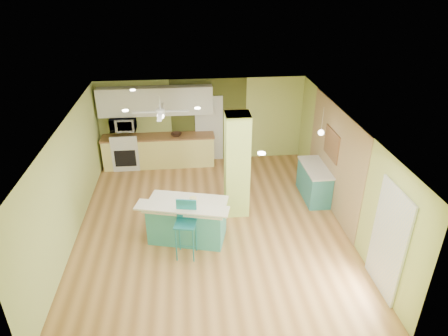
{
  "coord_description": "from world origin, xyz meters",
  "views": [
    {
      "loc": [
        -0.46,
        -7.61,
        5.41
      ],
      "look_at": [
        0.34,
        0.4,
        1.25
      ],
      "focal_mm": 32.0,
      "sensor_mm": 36.0,
      "label": 1
    }
  ],
  "objects": [
    {
      "name": "wall_back",
      "position": [
        0.0,
        3.5,
        1.25
      ],
      "size": [
        6.0,
        0.01,
        2.5
      ],
      "primitive_type": "cube",
      "color": "#B6C469",
      "rests_on": "floor"
    },
    {
      "name": "interior_door",
      "position": [
        0.2,
        3.46,
        1.0
      ],
      "size": [
        0.82,
        0.05,
        2.0
      ],
      "primitive_type": "cube",
      "color": "silver",
      "rests_on": "floor"
    },
    {
      "name": "kitchen_run",
      "position": [
        -1.3,
        3.2,
        0.47
      ],
      "size": [
        3.25,
        0.63,
        0.94
      ],
      "color": "#EFE27D",
      "rests_on": "floor"
    },
    {
      "name": "peninsula",
      "position": [
        -0.55,
        -0.45,
        0.47
      ],
      "size": [
        1.99,
        1.43,
        1.02
      ],
      "rotation": [
        0.0,
        0.0,
        -0.26
      ],
      "color": "teal",
      "rests_on": "floor"
    },
    {
      "name": "canister",
      "position": [
        -0.4,
        -0.5,
        0.97
      ],
      "size": [
        0.15,
        0.15,
        0.17
      ],
      "primitive_type": "cylinder",
      "color": "yellow",
      "rests_on": "peninsula"
    },
    {
      "name": "wall_front",
      "position": [
        0.0,
        -3.5,
        1.25
      ],
      "size": [
        6.0,
        0.01,
        2.5
      ],
      "primitive_type": "cube",
      "color": "#B6C469",
      "rests_on": "floor"
    },
    {
      "name": "bar_stool",
      "position": [
        -0.56,
        -0.97,
        0.83
      ],
      "size": [
        0.48,
        0.48,
        1.24
      ],
      "rotation": [
        0.0,
        0.0,
        -0.19
      ],
      "color": "teal",
      "rests_on": "floor"
    },
    {
      "name": "stove",
      "position": [
        -2.25,
        3.19,
        0.46
      ],
      "size": [
        0.76,
        0.66,
        1.08
      ],
      "color": "silver",
      "rests_on": "floor"
    },
    {
      "name": "ceiling_fan",
      "position": [
        -1.1,
        2.0,
        2.08
      ],
      "size": [
        1.41,
        1.41,
        0.61
      ],
      "color": "white",
      "rests_on": "ceiling"
    },
    {
      "name": "side_counter",
      "position": [
        2.7,
        0.96,
        0.44
      ],
      "size": [
        0.57,
        1.35,
        0.87
      ],
      "color": "teal",
      "rests_on": "floor"
    },
    {
      "name": "wall_right",
      "position": [
        3.0,
        0.0,
        1.25
      ],
      "size": [
        0.01,
        7.0,
        2.5
      ],
      "primitive_type": "cube",
      "color": "#B6C469",
      "rests_on": "floor"
    },
    {
      "name": "wall_left",
      "position": [
        -3.0,
        0.0,
        1.25
      ],
      "size": [
        0.01,
        7.0,
        2.5
      ],
      "primitive_type": "cube",
      "color": "#B6C469",
      "rests_on": "floor"
    },
    {
      "name": "french_door",
      "position": [
        2.97,
        -2.3,
        1.05
      ],
      "size": [
        0.04,
        1.08,
        2.1
      ],
      "primitive_type": "cube",
      "color": "silver",
      "rests_on": "floor"
    },
    {
      "name": "pendant_lamp",
      "position": [
        2.65,
        0.75,
        1.88
      ],
      "size": [
        0.14,
        0.14,
        0.69
      ],
      "color": "white",
      "rests_on": "ceiling"
    },
    {
      "name": "olive_accent",
      "position": [
        0.2,
        3.49,
        1.25
      ],
      "size": [
        2.2,
        0.02,
        2.5
      ],
      "primitive_type": "cube",
      "color": "#444A1D",
      "rests_on": "floor"
    },
    {
      "name": "floor",
      "position": [
        0.0,
        0.0,
        -0.01
      ],
      "size": [
        6.0,
        7.0,
        0.01
      ],
      "primitive_type": "cube",
      "color": "#956234",
      "rests_on": "ground"
    },
    {
      "name": "ceiling",
      "position": [
        0.0,
        0.0,
        2.5
      ],
      "size": [
        6.0,
        7.0,
        0.01
      ],
      "primitive_type": "cube",
      "color": "white",
      "rests_on": "wall_back"
    },
    {
      "name": "microwave",
      "position": [
        -2.25,
        3.2,
        1.35
      ],
      "size": [
        0.7,
        0.48,
        0.39
      ],
      "primitive_type": "imported",
      "color": "white",
      "rests_on": "wall_back"
    },
    {
      "name": "wall_decor",
      "position": [
        2.96,
        0.8,
        1.55
      ],
      "size": [
        0.03,
        0.9,
        0.7
      ],
      "primitive_type": "cube",
      "color": "brown",
      "rests_on": "wood_panel"
    },
    {
      "name": "wood_panel",
      "position": [
        2.99,
        0.6,
        1.25
      ],
      "size": [
        0.02,
        3.4,
        2.5
      ],
      "primitive_type": "cube",
      "color": "#9B7B58",
      "rests_on": "floor"
    },
    {
      "name": "column",
      "position": [
        0.65,
        0.5,
        1.25
      ],
      "size": [
        0.55,
        0.55,
        2.5
      ],
      "primitive_type": "cube",
      "color": "#B6CF60",
      "rests_on": "floor"
    },
    {
      "name": "upper_cabinets",
      "position": [
        -1.3,
        3.32,
        1.95
      ],
      "size": [
        3.2,
        0.34,
        0.8
      ],
      "primitive_type": "cube",
      "color": "white",
      "rests_on": "wall_back"
    },
    {
      "name": "fruit_bowl",
      "position": [
        -0.77,
        3.16,
        0.98
      ],
      "size": [
        0.35,
        0.35,
        0.08
      ],
      "primitive_type": "imported",
      "rotation": [
        0.0,
        0.0,
        -0.12
      ],
      "color": "#331D14",
      "rests_on": "kitchen_run"
    }
  ]
}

